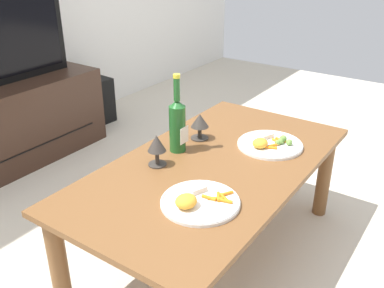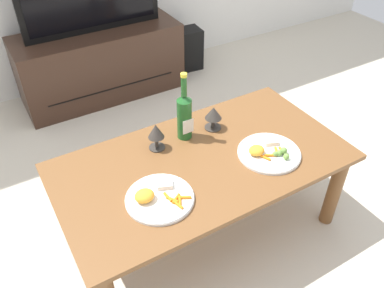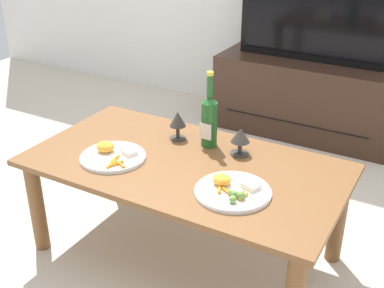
# 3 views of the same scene
# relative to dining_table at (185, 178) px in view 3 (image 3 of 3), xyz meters

# --- Properties ---
(ground_plane) EXTENTS (6.40, 6.40, 0.00)m
(ground_plane) POSITION_rel_dining_table_xyz_m (0.00, 0.00, -0.40)
(ground_plane) COLOR beige
(dining_table) EXTENTS (1.36, 0.73, 0.48)m
(dining_table) POSITION_rel_dining_table_xyz_m (0.00, 0.00, 0.00)
(dining_table) COLOR brown
(dining_table) RESTS_ON ground_plane
(tv_stand) EXTENTS (1.22, 0.46, 0.52)m
(tv_stand) POSITION_rel_dining_table_xyz_m (0.05, 1.57, -0.14)
(tv_stand) COLOR #382319
(tv_stand) RESTS_ON ground_plane
(tv_screen) EXTENTS (1.00, 0.05, 0.56)m
(tv_screen) POSITION_rel_dining_table_xyz_m (0.05, 1.57, 0.40)
(tv_screen) COLOR black
(tv_screen) RESTS_ON tv_stand
(wine_bottle) EXTENTS (0.07, 0.07, 0.35)m
(wine_bottle) POSITION_rel_dining_table_xyz_m (0.01, 0.20, 0.21)
(wine_bottle) COLOR #1E5923
(wine_bottle) RESTS_ON dining_table
(goblet_left) EXTENTS (0.08, 0.08, 0.14)m
(goblet_left) POSITION_rel_dining_table_xyz_m (-0.14, 0.19, 0.17)
(goblet_left) COLOR #38332D
(goblet_left) RESTS_ON dining_table
(goblet_right) EXTENTS (0.08, 0.08, 0.12)m
(goblet_right) POSITION_rel_dining_table_xyz_m (0.17, 0.19, 0.16)
(goblet_right) COLOR #38332D
(goblet_right) RESTS_ON dining_table
(dinner_plate_left) EXTENTS (0.29, 0.29, 0.06)m
(dinner_plate_left) POSITION_rel_dining_table_xyz_m (-0.29, -0.12, 0.09)
(dinner_plate_left) COLOR white
(dinner_plate_left) RESTS_ON dining_table
(dinner_plate_right) EXTENTS (0.30, 0.30, 0.05)m
(dinner_plate_right) POSITION_rel_dining_table_xyz_m (0.28, -0.12, 0.09)
(dinner_plate_right) COLOR white
(dinner_plate_right) RESTS_ON dining_table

